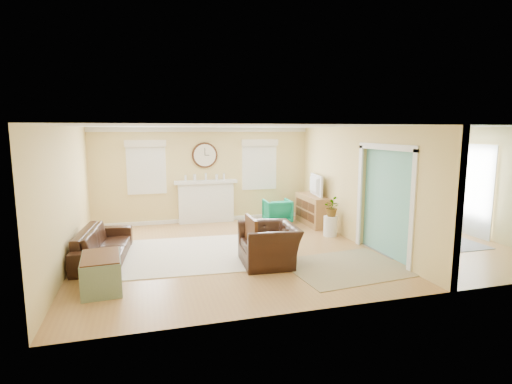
% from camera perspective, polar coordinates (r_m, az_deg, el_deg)
% --- Properties ---
extents(floor, '(9.00, 9.00, 0.00)m').
position_cam_1_polar(floor, '(8.86, 5.57, -7.76)').
color(floor, '#A67745').
rests_on(floor, ground).
extents(wall_back, '(9.00, 0.02, 2.60)m').
position_cam_1_polar(wall_back, '(11.40, 0.17, 2.66)').
color(wall_back, '#DCBF7C').
rests_on(wall_back, ground).
extents(wall_front, '(9.00, 0.02, 2.60)m').
position_cam_1_polar(wall_front, '(5.94, 16.36, -3.41)').
color(wall_front, '#DCBF7C').
rests_on(wall_front, ground).
extents(wall_left, '(0.02, 6.00, 2.60)m').
position_cam_1_polar(wall_left, '(8.11, -25.40, -0.70)').
color(wall_left, '#DCBF7C').
rests_on(wall_left, ground).
extents(wall_right, '(0.02, 6.00, 2.60)m').
position_cam_1_polar(wall_right, '(11.04, 27.99, 1.43)').
color(wall_right, '#DCBF7C').
rests_on(wall_right, ground).
extents(ceiling, '(9.00, 6.00, 0.02)m').
position_cam_1_polar(ceiling, '(8.49, 5.83, 9.30)').
color(ceiling, white).
rests_on(ceiling, wall_back).
extents(partition, '(0.17, 6.00, 2.60)m').
position_cam_1_polar(partition, '(9.47, 13.61, 1.50)').
color(partition, '#DCBF7C').
rests_on(partition, ground).
extents(fireplace, '(1.70, 0.30, 1.17)m').
position_cam_1_polar(fireplace, '(11.07, -7.15, -1.27)').
color(fireplace, white).
rests_on(fireplace, ground).
extents(wall_clock, '(0.70, 0.07, 0.70)m').
position_cam_1_polar(wall_clock, '(11.01, -7.34, 5.24)').
color(wall_clock, '#4B2A15').
rests_on(wall_clock, wall_back).
extents(window_left, '(1.05, 0.13, 1.42)m').
position_cam_1_polar(window_left, '(10.89, -15.42, 3.95)').
color(window_left, white).
rests_on(window_left, wall_back).
extents(window_right, '(1.05, 0.13, 1.42)m').
position_cam_1_polar(window_right, '(11.34, 0.48, 4.44)').
color(window_right, white).
rests_on(window_right, wall_back).
extents(french_doors, '(0.06, 1.70, 2.20)m').
position_cam_1_polar(french_doors, '(11.04, 27.74, 0.39)').
color(french_doors, white).
rests_on(french_doors, ground).
extents(pendant, '(0.30, 0.30, 0.55)m').
position_cam_1_polar(pendant, '(10.00, 22.09, 6.34)').
color(pendant, gold).
rests_on(pendant, ceiling).
extents(rug_cream, '(3.10, 2.73, 0.02)m').
position_cam_1_polar(rug_cream, '(8.42, -8.64, -8.66)').
color(rug_cream, beige).
rests_on(rug_cream, floor).
extents(rug_jute, '(2.26, 1.92, 0.01)m').
position_cam_1_polar(rug_jute, '(7.72, 12.75, -10.41)').
color(rug_jute, tan).
rests_on(rug_jute, floor).
extents(rug_grey, '(2.55, 3.19, 0.01)m').
position_cam_1_polar(rug_grey, '(10.37, 19.70, -5.75)').
color(rug_grey, slate).
rests_on(rug_grey, floor).
extents(sofa, '(1.03, 2.20, 0.62)m').
position_cam_1_polar(sofa, '(8.43, -20.92, -6.98)').
color(sofa, black).
rests_on(sofa, floor).
extents(eames_chair, '(1.08, 1.22, 0.75)m').
position_cam_1_polar(eames_chair, '(7.63, 1.87, -7.51)').
color(eames_chair, black).
rests_on(eames_chair, floor).
extents(green_chair, '(0.73, 0.75, 0.65)m').
position_cam_1_polar(green_chair, '(10.97, 3.07, -2.75)').
color(green_chair, '#1A7A59').
rests_on(green_chair, floor).
extents(trunk, '(0.66, 1.01, 0.56)m').
position_cam_1_polar(trunk, '(6.93, -21.21, -10.68)').
color(trunk, gray).
rests_on(trunk, floor).
extents(credenza, '(0.48, 1.40, 0.80)m').
position_cam_1_polar(credenza, '(10.85, 8.13, -2.55)').
color(credenza, '#A77446').
rests_on(credenza, floor).
extents(tv, '(0.25, 0.98, 0.56)m').
position_cam_1_polar(tv, '(10.73, 8.12, 1.00)').
color(tv, black).
rests_on(tv, credenza).
extents(garden_stool, '(0.33, 0.33, 0.48)m').
position_cam_1_polar(garden_stool, '(9.79, 10.58, -4.81)').
color(garden_stool, white).
rests_on(garden_stool, floor).
extents(potted_plant, '(0.43, 0.47, 0.46)m').
position_cam_1_polar(potted_plant, '(9.69, 10.66, -2.11)').
color(potted_plant, '#337F33').
rests_on(potted_plant, garden_stool).
extents(dining_table, '(1.23, 1.96, 0.65)m').
position_cam_1_polar(dining_table, '(10.30, 19.79, -4.02)').
color(dining_table, '#4B2A15').
rests_on(dining_table, floor).
extents(dining_chair_n, '(0.49, 0.49, 0.95)m').
position_cam_1_polar(dining_chair_n, '(11.13, 16.38, -1.70)').
color(dining_chair_n, slate).
rests_on(dining_chair_n, floor).
extents(dining_chair_s, '(0.40, 0.40, 0.88)m').
position_cam_1_polar(dining_chair_s, '(9.45, 23.92, -4.21)').
color(dining_chair_s, slate).
rests_on(dining_chair_s, floor).
extents(dining_chair_w, '(0.47, 0.47, 0.86)m').
position_cam_1_polar(dining_chair_w, '(9.88, 16.18, -3.31)').
color(dining_chair_w, white).
rests_on(dining_chair_w, floor).
extents(dining_chair_e, '(0.47, 0.47, 0.95)m').
position_cam_1_polar(dining_chair_e, '(10.76, 22.79, -2.39)').
color(dining_chair_e, slate).
rests_on(dining_chair_e, floor).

